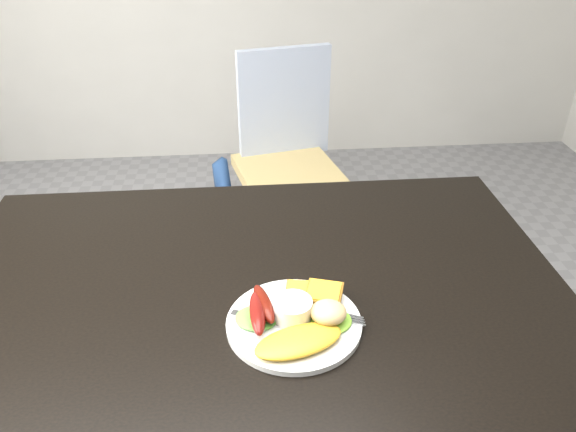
# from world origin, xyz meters

# --- Properties ---
(dining_table) EXTENTS (1.20, 0.80, 0.04)m
(dining_table) POSITION_xyz_m (0.00, 0.00, 0.73)
(dining_table) COLOR black
(dining_table) RESTS_ON ground
(dining_chair) EXTENTS (0.44, 0.44, 0.04)m
(dining_chair) POSITION_xyz_m (0.16, 1.06, 0.45)
(dining_chair) COLOR tan
(dining_chair) RESTS_ON ground
(person) EXTENTS (0.60, 0.43, 1.55)m
(person) POSITION_xyz_m (0.09, 0.79, 0.77)
(person) COLOR #2C518D
(person) RESTS_ON ground
(plate) EXTENTS (0.24, 0.24, 0.01)m
(plate) POSITION_xyz_m (0.06, -0.13, 0.76)
(plate) COLOR white
(plate) RESTS_ON dining_table
(lettuce_left) EXTENTS (0.09, 0.08, 0.01)m
(lettuce_left) POSITION_xyz_m (0.00, -0.12, 0.77)
(lettuce_left) COLOR green
(lettuce_left) RESTS_ON plate
(lettuce_right) EXTENTS (0.09, 0.09, 0.01)m
(lettuce_right) POSITION_xyz_m (0.13, -0.14, 0.77)
(lettuce_right) COLOR #60A12B
(lettuce_right) RESTS_ON plate
(omelette) EXTENTS (0.17, 0.11, 0.02)m
(omelette) POSITION_xyz_m (0.07, -0.19, 0.77)
(omelette) COLOR gold
(omelette) RESTS_ON plate
(sausage_a) EXTENTS (0.03, 0.11, 0.03)m
(sausage_a) POSITION_xyz_m (0.00, -0.12, 0.78)
(sausage_a) COLOR maroon
(sausage_a) RESTS_ON lettuce_left
(sausage_b) EXTENTS (0.05, 0.11, 0.03)m
(sausage_b) POSITION_xyz_m (0.01, -0.10, 0.78)
(sausage_b) COLOR #5A1E0F
(sausage_b) RESTS_ON lettuce_left
(ramekin) EXTENTS (0.08, 0.08, 0.04)m
(ramekin) POSITION_xyz_m (0.06, -0.12, 0.78)
(ramekin) COLOR white
(ramekin) RESTS_ON plate
(toast_a) EXTENTS (0.09, 0.09, 0.01)m
(toast_a) POSITION_xyz_m (0.09, -0.07, 0.77)
(toast_a) COLOR #925F28
(toast_a) RESTS_ON plate
(toast_b) EXTENTS (0.08, 0.08, 0.01)m
(toast_b) POSITION_xyz_m (0.12, -0.08, 0.78)
(toast_b) COLOR olive
(toast_b) RESTS_ON toast_a
(potato_salad) EXTENTS (0.07, 0.07, 0.03)m
(potato_salad) POSITION_xyz_m (0.12, -0.14, 0.79)
(potato_salad) COLOR beige
(potato_salad) RESTS_ON lettuce_right
(fork) EXTENTS (0.17, 0.09, 0.00)m
(fork) POSITION_xyz_m (0.04, -0.14, 0.76)
(fork) COLOR #ADAFB7
(fork) RESTS_ON plate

